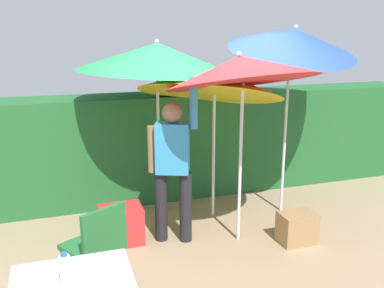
% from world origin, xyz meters
% --- Properties ---
extents(ground_plane, '(24.00, 24.00, 0.00)m').
position_xyz_m(ground_plane, '(0.00, 0.00, 0.00)').
color(ground_plane, '#9E8466').
extents(hedge_row, '(8.00, 0.70, 1.48)m').
position_xyz_m(hedge_row, '(0.00, 1.63, 0.74)').
color(hedge_row, '#23602D').
rests_on(hedge_row, ground_plane).
extents(umbrella_rainbow, '(1.65, 1.64, 2.29)m').
position_xyz_m(umbrella_rainbow, '(0.43, -0.02, 1.94)').
color(umbrella_rainbow, silver).
rests_on(umbrella_rainbow, ground_plane).
extents(umbrella_orange, '(1.57, 1.59, 2.55)m').
position_xyz_m(umbrella_orange, '(1.37, 0.56, 2.22)').
color(umbrella_orange, silver).
rests_on(umbrella_orange, ground_plane).
extents(umbrella_yellow, '(1.97, 1.96, 2.25)m').
position_xyz_m(umbrella_yellow, '(-0.21, 1.05, 2.02)').
color(umbrella_yellow, silver).
rests_on(umbrella_yellow, ground_plane).
extents(umbrella_navy, '(1.86, 1.80, 2.21)m').
position_xyz_m(umbrella_navy, '(0.38, 0.72, 1.73)').
color(umbrella_navy, silver).
rests_on(umbrella_navy, ground_plane).
extents(person_vendor, '(0.54, 0.34, 1.88)m').
position_xyz_m(person_vendor, '(-0.25, 0.21, 0.93)').
color(person_vendor, black).
rests_on(person_vendor, ground_plane).
extents(chair_plastic, '(0.60, 0.60, 0.89)m').
position_xyz_m(chair_plastic, '(-1.18, -0.61, 0.51)').
color(chair_plastic, '#236633').
rests_on(chair_plastic, ground_plane).
extents(cooler_box, '(0.48, 0.37, 0.42)m').
position_xyz_m(cooler_box, '(-0.83, 0.34, 0.21)').
color(cooler_box, red).
rests_on(cooler_box, ground_plane).
extents(crate_cardboard, '(0.40, 0.29, 0.35)m').
position_xyz_m(crate_cardboard, '(1.06, -0.28, 0.18)').
color(crate_cardboard, '#9E7A4C').
rests_on(crate_cardboard, ground_plane).
extents(bottle_water, '(0.07, 0.07, 0.24)m').
position_xyz_m(bottle_water, '(-1.45, -1.52, 0.84)').
color(bottle_water, silver).
rests_on(bottle_water, folding_table).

